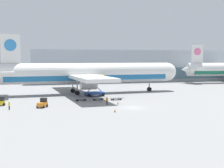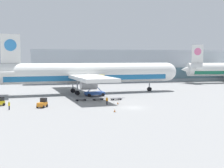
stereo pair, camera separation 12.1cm
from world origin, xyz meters
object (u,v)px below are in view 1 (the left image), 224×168
at_px(traffic_cone_far, 115,110).
at_px(ground_crew_near, 107,100).
at_px(baggage_dolly_lead, 81,99).
at_px(baggage_dolly_second, 98,99).
at_px(scissor_lift_loader, 95,88).
at_px(baggage_dolly_third, 116,98).
at_px(traffic_cone_near, 118,103).
at_px(ground_crew_far, 9,105).
at_px(airplane_main, 86,74).
at_px(baggage_tug_foreground, 43,103).

bearing_deg(traffic_cone_far, ground_crew_near, 85.43).
bearing_deg(baggage_dolly_lead, baggage_dolly_second, -5.51).
bearing_deg(traffic_cone_far, scissor_lift_loader, 87.03).
bearing_deg(scissor_lift_loader, baggage_dolly_third, -71.79).
xyz_separation_m(scissor_lift_loader, traffic_cone_near, (2.03, -16.37, -1.89)).
distance_m(scissor_lift_loader, ground_crew_far, 28.09).
height_order(scissor_lift_loader, ground_crew_far, scissor_lift_loader).
xyz_separation_m(airplane_main, ground_crew_near, (0.53, -23.62, -4.74)).
relative_size(airplane_main, scissor_lift_loader, 9.99).
relative_size(airplane_main, ground_crew_near, 31.43).
xyz_separation_m(airplane_main, baggage_dolly_second, (0.27, -15.22, -5.45)).
bearing_deg(traffic_cone_far, baggage_dolly_third, 73.58).
bearing_deg(traffic_cone_near, baggage_dolly_second, 109.82).
height_order(ground_crew_far, traffic_cone_far, ground_crew_far).
relative_size(airplane_main, traffic_cone_near, 94.60).
height_order(scissor_lift_loader, traffic_cone_far, scissor_lift_loader).
bearing_deg(ground_crew_far, baggage_dolly_third, 136.19).
height_order(scissor_lift_loader, baggage_dolly_lead, scissor_lift_loader).
xyz_separation_m(baggage_dolly_lead, ground_crew_near, (4.52, -8.39, 0.71)).
bearing_deg(baggage_dolly_second, ground_crew_near, -93.89).
bearing_deg(baggage_dolly_lead, traffic_cone_far, -83.76).
bearing_deg(traffic_cone_near, baggage_dolly_lead, 131.72).
relative_size(baggage_dolly_third, traffic_cone_far, 5.77).
distance_m(baggage_dolly_lead, ground_crew_far, 18.99).
distance_m(baggage_dolly_lead, traffic_cone_near, 10.76).
bearing_deg(ground_crew_far, traffic_cone_far, 94.44).
bearing_deg(baggage_dolly_lead, baggage_tug_foreground, -144.26).
bearing_deg(baggage_dolly_second, baggage_dolly_third, -15.33).
distance_m(airplane_main, ground_crew_far, 32.60).
height_order(ground_crew_near, traffic_cone_far, ground_crew_near).
bearing_deg(ground_crew_near, baggage_dolly_second, -42.63).
height_order(baggage_tug_foreground, baggage_dolly_lead, baggage_tug_foreground).
bearing_deg(baggage_dolly_third, traffic_cone_far, -112.11).
height_order(ground_crew_near, traffic_cone_near, ground_crew_near).
xyz_separation_m(scissor_lift_loader, ground_crew_far, (-21.33, -18.23, -1.19)).
distance_m(baggage_tug_foreground, traffic_cone_far, 16.31).
bearing_deg(baggage_tug_foreground, traffic_cone_far, -95.36).
xyz_separation_m(baggage_tug_foreground, traffic_cone_far, (13.31, -9.42, -0.56)).
bearing_deg(traffic_cone_near, ground_crew_far, -175.43).
xyz_separation_m(airplane_main, ground_crew_far, (-20.20, -25.13, -4.84)).
bearing_deg(traffic_cone_far, traffic_cone_near, 70.92).
distance_m(scissor_lift_loader, baggage_dolly_third, 9.97).
distance_m(baggage_tug_foreground, ground_crew_far, 6.83).
distance_m(baggage_dolly_lead, ground_crew_near, 9.56).
bearing_deg(baggage_dolly_lead, scissor_lift_loader, 52.73).
distance_m(airplane_main, baggage_dolly_lead, 16.66).
height_order(baggage_dolly_second, ground_crew_far, ground_crew_far).
height_order(airplane_main, baggage_dolly_second, airplane_main).
bearing_deg(baggage_tug_foreground, baggage_dolly_third, -37.40).
bearing_deg(baggage_dolly_second, baggage_dolly_lead, 174.49).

